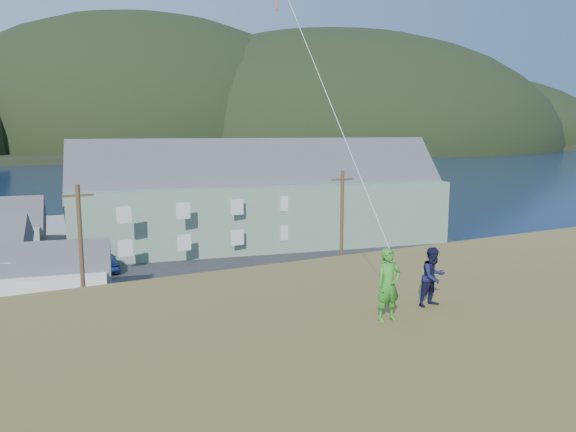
# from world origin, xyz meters

# --- Properties ---
(ground) EXTENTS (900.00, 900.00, 0.00)m
(ground) POSITION_xyz_m (0.00, 0.00, 0.00)
(ground) COLOR #0A1638
(ground) RESTS_ON ground
(grass_strip) EXTENTS (110.00, 8.00, 0.10)m
(grass_strip) POSITION_xyz_m (0.00, -2.00, 0.05)
(grass_strip) COLOR #4C3D19
(grass_strip) RESTS_ON ground
(waterfront_lot) EXTENTS (72.00, 36.00, 0.12)m
(waterfront_lot) POSITION_xyz_m (0.00, 17.00, 0.06)
(waterfront_lot) COLOR #28282B
(waterfront_lot) RESTS_ON ground
(wharf) EXTENTS (26.00, 14.00, 0.90)m
(wharf) POSITION_xyz_m (-6.00, 40.00, 0.45)
(wharf) COLOR gray
(wharf) RESTS_ON ground
(far_shore) EXTENTS (900.00, 320.00, 2.00)m
(far_shore) POSITION_xyz_m (0.00, 330.00, 1.00)
(far_shore) COLOR black
(far_shore) RESTS_ON ground
(far_hills) EXTENTS (760.00, 265.00, 143.00)m
(far_hills) POSITION_xyz_m (35.59, 279.38, 2.00)
(far_hills) COLOR black
(far_hills) RESTS_ON ground
(lodge) EXTENTS (38.78, 17.17, 13.19)m
(lodge) POSITION_xyz_m (17.33, 21.99, 5.06)
(lodge) COLOR slate
(lodge) RESTS_ON waterfront_lot
(shed_white) EXTENTS (7.60, 5.74, 5.46)m
(shed_white) POSITION_xyz_m (-3.65, 8.99, 2.12)
(shed_white) COLOR white
(shed_white) RESTS_ON waterfront_lot
(utility_poles) EXTENTS (32.43, 0.24, 9.05)m
(utility_poles) POSITION_xyz_m (-2.11, 1.50, 4.51)
(utility_poles) COLOR #47331E
(utility_poles) RESTS_ON waterfront_lot
(kite_flyer_green) EXTENTS (0.69, 0.47, 1.83)m
(kite_flyer_green) POSITION_xyz_m (1.76, -19.15, 8.12)
(kite_flyer_green) COLOR #318B25
(kite_flyer_green) RESTS_ON hillside
(kite_flyer_navy) EXTENTS (0.82, 0.66, 1.61)m
(kite_flyer_navy) POSITION_xyz_m (3.56, -18.75, 8.00)
(kite_flyer_navy) COLOR #131536
(kite_flyer_navy) RESTS_ON hillside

